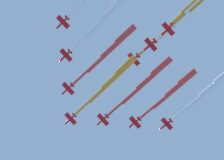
# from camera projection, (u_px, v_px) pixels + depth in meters

# --- Properties ---
(jet_lead) EXTENTS (40.61, 46.99, 4.22)m
(jet_lead) POSITION_uv_depth(u_px,v_px,m) (111.00, 80.00, 216.10)
(jet_lead) COLOR red
(jet_port_inner) EXTENTS (39.11, 47.22, 4.10)m
(jet_port_inner) POSITION_uv_depth(u_px,v_px,m) (111.00, 49.00, 209.79)
(jet_port_inner) COLOR red
(jet_starboard_inner) EXTENTS (40.90, 48.39, 4.22)m
(jet_starboard_inner) POSITION_uv_depth(u_px,v_px,m) (146.00, 81.00, 217.91)
(jet_starboard_inner) COLOR red
(jet_port_mid) EXTENTS (39.02, 45.66, 4.19)m
(jet_port_mid) POSITION_uv_depth(u_px,v_px,m) (107.00, 14.00, 205.78)
(jet_port_mid) COLOR red
(jet_starboard_mid) EXTENTS (35.71, 42.91, 4.22)m
(jet_starboard_mid) POSITION_uv_depth(u_px,v_px,m) (174.00, 90.00, 218.70)
(jet_starboard_mid) COLOR red
(jet_starboard_outer) EXTENTS (37.84, 45.26, 4.14)m
(jet_starboard_outer) POSITION_uv_depth(u_px,v_px,m) (209.00, 89.00, 219.27)
(jet_starboard_outer) COLOR red
(jet_trail_port) EXTENTS (37.54, 44.82, 4.22)m
(jet_trail_port) POSITION_uv_depth(u_px,v_px,m) (176.00, 20.00, 207.59)
(jet_trail_port) COLOR red
(jet_trail_starboard) EXTENTS (36.60, 44.16, 4.17)m
(jet_trail_starboard) POSITION_uv_depth(u_px,v_px,m) (194.00, 6.00, 203.73)
(jet_trail_starboard) COLOR red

